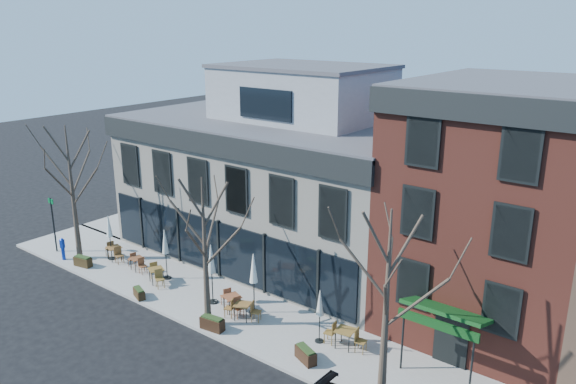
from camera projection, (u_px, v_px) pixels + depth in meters
The scene contains 25 objects.
ground at pixel (221, 280), 30.64m from camera, with size 120.00×120.00×0.00m, color black.
sidewalk_front at pixel (238, 312), 27.08m from camera, with size 33.50×4.70×0.15m, color gray.
sidewalk_side at pixel (170, 210), 41.77m from camera, with size 4.50×12.00×0.15m, color gray.
corner_building at pixel (280, 178), 33.05m from camera, with size 18.39×10.39×11.10m.
red_brick_building at pixel (504, 206), 25.11m from camera, with size 8.20×11.78×11.18m.
tree_corner at pixel (72, 192), 31.99m from camera, with size 3.93×3.98×7.92m.
tree_mid at pixel (205, 251), 24.82m from camera, with size 3.50×3.55×7.04m.
tree_right at pixel (386, 308), 19.46m from camera, with size 3.72×3.77×7.48m.
sign_pole at pixel (53, 221), 33.58m from camera, with size 0.50×0.10×3.40m.
call_box at pixel (63, 248), 32.75m from camera, with size 0.27×0.27×1.36m.
cafe_set_0 at pixel (114, 252), 32.79m from camera, with size 1.89×0.88×0.97m.
cafe_set_1 at pixel (137, 262), 31.44m from camera, with size 1.72×0.78×0.88m.
cafe_set_2 at pixel (156, 274), 29.91m from camera, with size 1.86×1.18×0.97m.
cafe_set_3 at pixel (232, 302), 26.93m from camera, with size 1.90×1.06×0.98m.
cafe_set_4 at pixel (243, 309), 26.21m from camera, with size 1.84×1.09×0.95m.
cafe_set_5 at pixel (345, 336), 23.91m from camera, with size 1.98×0.88×1.02m.
umbrella_0 at pixel (109, 229), 32.48m from camera, with size 0.43×0.43×2.69m.
umbrella_1 at pixel (165, 244), 29.95m from camera, with size 0.45×0.45×2.81m.
umbrella_2 at pixel (211, 262), 27.27m from camera, with size 0.49×0.49×3.08m.
umbrella_3 at pixel (254, 272), 26.33m from camera, with size 0.48×0.48×3.03m.
umbrella_4 at pixel (320, 306), 23.98m from camera, with size 0.39×0.39×2.46m.
planter_0 at pixel (83, 261), 31.97m from camera, with size 1.13×0.63×0.60m.
planter_1 at pixel (139, 293), 28.33m from camera, with size 0.97×0.65×0.50m.
planter_2 at pixel (212, 323), 25.36m from camera, with size 1.18×0.60×0.63m.
planter_3 at pixel (306, 354), 23.00m from camera, with size 1.17×0.81×0.61m.
Camera 1 is at (20.06, -19.77, 13.51)m, focal length 35.00 mm.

